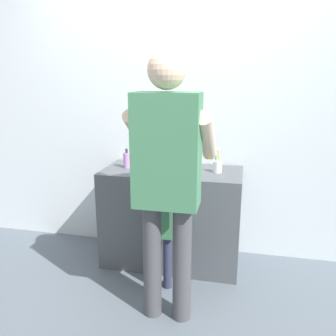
% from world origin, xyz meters
% --- Properties ---
extents(ground_plane, '(14.00, 14.00, 0.00)m').
position_xyz_m(ground_plane, '(0.00, 0.00, 0.00)').
color(ground_plane, slate).
extents(back_wall, '(4.40, 0.08, 2.70)m').
position_xyz_m(back_wall, '(0.00, 0.62, 1.35)').
color(back_wall, silver).
rests_on(back_wall, ground).
extents(vanity_cabinet, '(1.15, 0.54, 0.83)m').
position_xyz_m(vanity_cabinet, '(0.00, 0.30, 0.41)').
color(vanity_cabinet, '#4C5156').
rests_on(vanity_cabinet, ground).
extents(sink_basin, '(0.34, 0.34, 0.11)m').
position_xyz_m(sink_basin, '(0.00, 0.28, 0.89)').
color(sink_basin, silver).
rests_on(sink_basin, vanity_cabinet).
extents(faucet, '(0.18, 0.14, 0.18)m').
position_xyz_m(faucet, '(0.00, 0.49, 0.91)').
color(faucet, '#B7BABF').
rests_on(faucet, vanity_cabinet).
extents(toothbrush_cup, '(0.07, 0.07, 0.21)m').
position_xyz_m(toothbrush_cup, '(0.37, 0.31, 0.88)').
color(toothbrush_cup, silver).
rests_on(toothbrush_cup, vanity_cabinet).
extents(soap_bottle, '(0.06, 0.06, 0.16)m').
position_xyz_m(soap_bottle, '(-0.39, 0.30, 0.90)').
color(soap_bottle, '#B27FC6').
rests_on(soap_bottle, vanity_cabinet).
extents(child_toddler, '(0.29, 0.29, 0.93)m').
position_xyz_m(child_toddler, '(0.00, -0.10, 0.56)').
color(child_toddler, '#2D334C').
rests_on(child_toddler, ground).
extents(adult_parent, '(0.54, 0.56, 1.73)m').
position_xyz_m(adult_parent, '(0.12, -0.41, 1.04)').
color(adult_parent, '#47474C').
rests_on(adult_parent, ground).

